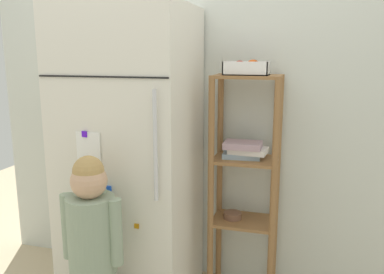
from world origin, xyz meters
name	(u,v)px	position (x,y,z in m)	size (l,w,h in m)	color
kitchen_wall_back	(192,110)	(0.00, 0.37, 1.11)	(2.76, 0.03, 2.22)	silver
refrigerator	(131,158)	(-0.27, 0.02, 0.86)	(0.71, 0.67, 1.72)	silver
child_standing	(92,234)	(-0.27, -0.46, 0.60)	(0.32, 0.24, 0.99)	#4A4F34
pantry_shelf_unit	(244,170)	(0.37, 0.20, 0.79)	(0.39, 0.28, 1.34)	olive
fruit_bin	(247,68)	(0.37, 0.18, 1.38)	(0.25, 0.17, 0.09)	white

